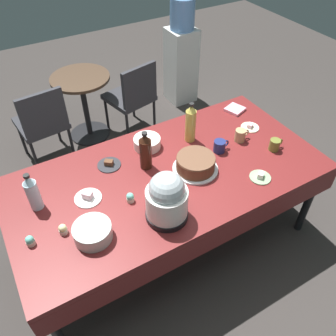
% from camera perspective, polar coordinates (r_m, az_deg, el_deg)
% --- Properties ---
extents(ground, '(9.00, 9.00, 0.00)m').
position_cam_1_polar(ground, '(2.98, -0.00, -11.33)').
color(ground, '#383330').
extents(potluck_table, '(2.20, 1.10, 0.75)m').
position_cam_1_polar(potluck_table, '(2.46, -0.00, -1.91)').
color(potluck_table, maroon).
rests_on(potluck_table, ground).
extents(frosted_layer_cake, '(0.32, 0.32, 0.11)m').
position_cam_1_polar(frosted_layer_cake, '(2.42, 4.55, 0.71)').
color(frosted_layer_cake, silver).
rests_on(frosted_layer_cake, potluck_table).
extents(slow_cooker, '(0.26, 0.26, 0.34)m').
position_cam_1_polar(slow_cooker, '(2.03, -0.20, -5.00)').
color(slow_cooker, black).
rests_on(slow_cooker, potluck_table).
extents(glass_salad_bowl, '(0.23, 0.23, 0.09)m').
position_cam_1_polar(glass_salad_bowl, '(2.07, -12.26, -10.23)').
color(glass_salad_bowl, '#B2C6BC').
rests_on(glass_salad_bowl, potluck_table).
extents(ceramic_snack_bowl, '(0.20, 0.20, 0.08)m').
position_cam_1_polar(ceramic_snack_bowl, '(2.61, -3.45, 4.18)').
color(ceramic_snack_bowl, silver).
rests_on(ceramic_snack_bowl, potluck_table).
extents(dessert_plate_sage, '(0.15, 0.15, 0.05)m').
position_cam_1_polar(dessert_plate_sage, '(2.46, 14.89, -1.38)').
color(dessert_plate_sage, '#8CA87F').
rests_on(dessert_plate_sage, potluck_table).
extents(dessert_plate_cream, '(0.15, 0.15, 0.04)m').
position_cam_1_polar(dessert_plate_cream, '(2.89, 13.30, 6.58)').
color(dessert_plate_cream, beige).
rests_on(dessert_plate_cream, potluck_table).
extents(dessert_plate_charcoal, '(0.17, 0.17, 0.04)m').
position_cam_1_polar(dessert_plate_charcoal, '(2.50, -9.64, 0.61)').
color(dessert_plate_charcoal, '#2D2D33').
rests_on(dessert_plate_charcoal, potluck_table).
extents(dessert_plate_white, '(0.18, 0.18, 0.05)m').
position_cam_1_polar(dessert_plate_white, '(2.30, -13.00, -4.67)').
color(dessert_plate_white, white).
rests_on(dessert_plate_white, potluck_table).
extents(cupcake_vanilla, '(0.05, 0.05, 0.07)m').
position_cam_1_polar(cupcake_vanilla, '(2.22, -6.22, -4.84)').
color(cupcake_vanilla, beige).
rests_on(cupcake_vanilla, potluck_table).
extents(cupcake_lemon, '(0.05, 0.05, 0.07)m').
position_cam_1_polar(cupcake_lemon, '(2.14, -16.85, -9.59)').
color(cupcake_lemon, beige).
rests_on(cupcake_lemon, potluck_table).
extents(cupcake_cocoa, '(0.05, 0.05, 0.07)m').
position_cam_1_polar(cupcake_cocoa, '(2.15, -21.69, -11.03)').
color(cupcake_cocoa, beige).
rests_on(cupcake_cocoa, potluck_table).
extents(soda_bottle_cola, '(0.09, 0.09, 0.30)m').
position_cam_1_polar(soda_bottle_cola, '(2.38, -3.72, 2.73)').
color(soda_bottle_cola, '#33190F').
rests_on(soda_bottle_cola, potluck_table).
extents(soda_bottle_water, '(0.08, 0.08, 0.28)m').
position_cam_1_polar(soda_bottle_water, '(2.26, -21.31, -3.79)').
color(soda_bottle_water, silver).
rests_on(soda_bottle_water, potluck_table).
extents(soda_bottle_ginger_ale, '(0.08, 0.08, 0.33)m').
position_cam_1_polar(soda_bottle_ginger_ale, '(2.61, 3.72, 7.31)').
color(soda_bottle_ginger_ale, gold).
rests_on(soda_bottle_ginger_ale, potluck_table).
extents(coffee_mug_navy, '(0.13, 0.09, 0.09)m').
position_cam_1_polar(coffee_mug_navy, '(2.59, 8.48, 3.58)').
color(coffee_mug_navy, navy).
rests_on(coffee_mug_navy, potluck_table).
extents(coffee_mug_olive, '(0.12, 0.08, 0.09)m').
position_cam_1_polar(coffee_mug_olive, '(2.70, 17.11, 3.68)').
color(coffee_mug_olive, olive).
rests_on(coffee_mug_olive, potluck_table).
extents(coffee_mug_tan, '(0.12, 0.08, 0.10)m').
position_cam_1_polar(coffee_mug_tan, '(2.72, 11.79, 5.29)').
color(coffee_mug_tan, tan).
rests_on(coffee_mug_tan, potluck_table).
extents(paper_napkin_stack, '(0.18, 0.18, 0.02)m').
position_cam_1_polar(paper_napkin_stack, '(3.07, 10.91, 9.43)').
color(paper_napkin_stack, pink).
rests_on(paper_napkin_stack, potluck_table).
extents(maroon_chair_left, '(0.48, 0.48, 0.85)m').
position_cam_1_polar(maroon_chair_left, '(3.56, -19.91, 7.26)').
color(maroon_chair_left, '#333338').
rests_on(maroon_chair_left, ground).
extents(maroon_chair_right, '(0.53, 0.53, 0.85)m').
position_cam_1_polar(maroon_chair_right, '(3.77, -5.78, 11.90)').
color(maroon_chair_right, '#333338').
rests_on(maroon_chair_right, ground).
extents(round_cafe_table, '(0.60, 0.60, 0.72)m').
position_cam_1_polar(round_cafe_table, '(3.82, -13.72, 11.40)').
color(round_cafe_table, '#473323').
rests_on(round_cafe_table, ground).
extents(water_cooler, '(0.32, 0.32, 1.24)m').
position_cam_1_polar(water_cooler, '(4.35, 2.20, 18.01)').
color(water_cooler, silver).
rests_on(water_cooler, ground).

